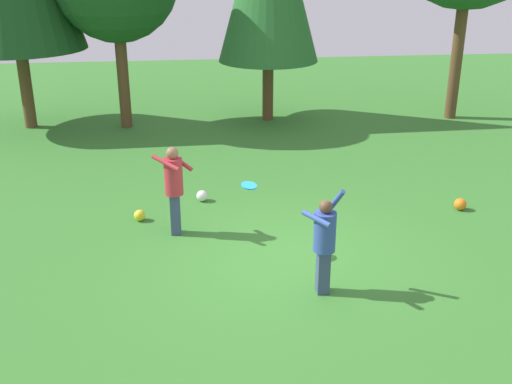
# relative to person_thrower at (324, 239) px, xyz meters

# --- Properties ---
(ground_plane) EXTENTS (40.00, 40.00, 0.00)m
(ground_plane) POSITION_rel_person_thrower_xyz_m (-0.41, 1.21, -0.92)
(ground_plane) COLOR #387A2D
(person_thrower) EXTENTS (0.66, 0.65, 1.72)m
(person_thrower) POSITION_rel_person_thrower_xyz_m (0.00, 0.00, 0.00)
(person_thrower) COLOR #38476B
(person_thrower) RESTS_ON ground_plane
(person_catcher) EXTENTS (0.75, 0.73, 1.71)m
(person_catcher) POSITION_rel_person_thrower_xyz_m (-2.29, 2.39, 0.09)
(person_catcher) COLOR #38476B
(person_catcher) RESTS_ON ground_plane
(frisbee) EXTENTS (0.38, 0.38, 0.07)m
(frisbee) POSITION_rel_person_thrower_xyz_m (-1.00, 1.41, 0.37)
(frisbee) COLOR #2393D1
(ball_yellow) EXTENTS (0.23, 0.23, 0.23)m
(ball_yellow) POSITION_rel_person_thrower_xyz_m (-3.01, 3.05, -0.81)
(ball_yellow) COLOR yellow
(ball_yellow) RESTS_ON ground_plane
(ball_white) EXTENTS (0.24, 0.24, 0.24)m
(ball_white) POSITION_rel_person_thrower_xyz_m (-1.75, 3.91, -0.80)
(ball_white) COLOR white
(ball_white) RESTS_ON ground_plane
(ball_orange) EXTENTS (0.25, 0.25, 0.25)m
(ball_orange) POSITION_rel_person_thrower_xyz_m (3.50, 2.84, -0.80)
(ball_orange) COLOR orange
(ball_orange) RESTS_ON ground_plane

